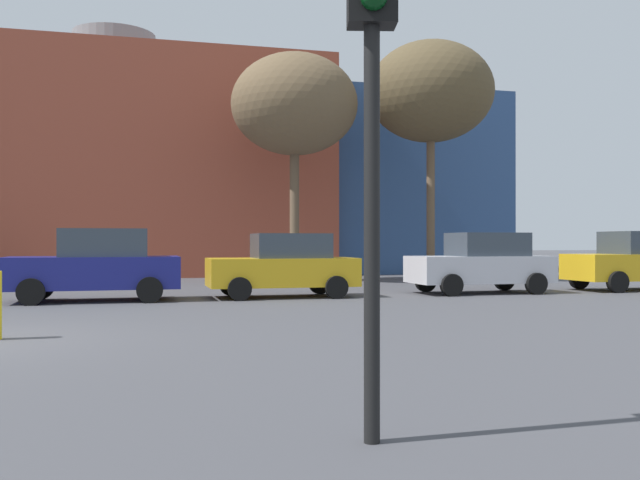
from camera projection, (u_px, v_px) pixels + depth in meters
name	position (u px, v px, depth m)	size (l,w,h in m)	color
building_backdrop	(114.00, 177.00, 34.66)	(37.12, 13.76, 11.75)	#9E4733
parked_car_2	(96.00, 265.00, 17.57)	(4.19, 2.05, 1.81)	navy
parked_car_3	(284.00, 266.00, 18.80)	(3.94, 1.94, 1.71)	gold
parked_car_4	(481.00, 263.00, 20.29)	(4.04, 1.98, 1.75)	silver
parked_car_5	(637.00, 261.00, 21.64)	(4.17, 2.05, 1.81)	gold
traffic_light_near_right	(372.00, 46.00, 5.15)	(0.40, 0.39, 3.98)	black
bare_tree_1	(294.00, 105.00, 25.94)	(4.69, 4.69, 8.46)	brown
bare_tree_2	(431.00, 93.00, 26.96)	(4.83, 4.83, 9.20)	brown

